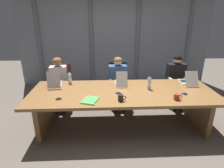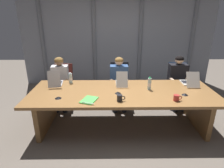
{
  "view_description": "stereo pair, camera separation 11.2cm",
  "coord_description": "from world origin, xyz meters",
  "px_view_note": "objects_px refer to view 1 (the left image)",
  "views": [
    {
      "loc": [
        -0.34,
        -3.19,
        2.08
      ],
      "look_at": [
        -0.19,
        0.12,
        0.82
      ],
      "focal_mm": 30.23,
      "sensor_mm": 36.0,
      "label": 1
    },
    {
      "loc": [
        -0.23,
        -3.19,
        2.08
      ],
      "look_at": [
        -0.19,
        0.12,
        0.82
      ],
      "focal_mm": 30.23,
      "sensor_mm": 36.0,
      "label": 2
    }
  ],
  "objects_px": {
    "laptop_left_mid": "(121,82)",
    "person_left_mid": "(118,79)",
    "office_chair_left_end": "(61,90)",
    "coffee_mug_far": "(121,98)",
    "water_bottle_primary": "(149,84)",
    "person_left_end": "(59,80)",
    "laptop_center": "(188,81)",
    "water_bottle_secondary": "(70,79)",
    "person_center": "(177,78)",
    "conference_mic_middle": "(118,92)",
    "conference_mic_left_side": "(59,98)",
    "conference_mic_right_side": "(185,93)",
    "office_chair_left_mid": "(118,89)",
    "coffee_mug_near": "(177,97)",
    "laptop_left_end": "(55,83)",
    "spiral_notepad": "(90,100)",
    "office_chair_center": "(174,88)"
  },
  "relations": [
    {
      "from": "office_chair_center",
      "to": "coffee_mug_near",
      "type": "distance_m",
      "value": 1.54
    },
    {
      "from": "office_chair_center",
      "to": "spiral_notepad",
      "type": "distance_m",
      "value": 2.41
    },
    {
      "from": "laptop_center",
      "to": "coffee_mug_far",
      "type": "height_order",
      "value": "laptop_center"
    },
    {
      "from": "office_chair_left_mid",
      "to": "water_bottle_primary",
      "type": "xyz_separation_m",
      "value": [
        0.51,
        -0.91,
        0.47
      ]
    },
    {
      "from": "laptop_left_end",
      "to": "office_chair_left_mid",
      "type": "relative_size",
      "value": 0.46
    },
    {
      "from": "office_chair_center",
      "to": "person_center",
      "type": "xyz_separation_m",
      "value": [
        -0.04,
        -0.16,
        0.31
      ]
    },
    {
      "from": "water_bottle_primary",
      "to": "conference_mic_left_side",
      "type": "relative_size",
      "value": 2.22
    },
    {
      "from": "laptop_center",
      "to": "spiral_notepad",
      "type": "height_order",
      "value": "laptop_center"
    },
    {
      "from": "laptop_center",
      "to": "coffee_mug_far",
      "type": "bearing_deg",
      "value": 118.83
    },
    {
      "from": "water_bottle_secondary",
      "to": "conference_mic_right_side",
      "type": "distance_m",
      "value": 2.22
    },
    {
      "from": "person_left_end",
      "to": "water_bottle_primary",
      "type": "xyz_separation_m",
      "value": [
        1.86,
        -0.75,
        0.17
      ]
    },
    {
      "from": "coffee_mug_far",
      "to": "conference_mic_left_side",
      "type": "distance_m",
      "value": 1.04
    },
    {
      "from": "person_left_mid",
      "to": "water_bottle_secondary",
      "type": "bearing_deg",
      "value": -71.46
    },
    {
      "from": "laptop_left_end",
      "to": "spiral_notepad",
      "type": "height_order",
      "value": "laptop_left_end"
    },
    {
      "from": "conference_mic_right_side",
      "to": "water_bottle_primary",
      "type": "bearing_deg",
      "value": 155.52
    },
    {
      "from": "office_chair_left_end",
      "to": "coffee_mug_far",
      "type": "xyz_separation_m",
      "value": [
        1.29,
        -1.4,
        0.42
      ]
    },
    {
      "from": "office_chair_left_mid",
      "to": "conference_mic_right_side",
      "type": "xyz_separation_m",
      "value": [
        1.08,
        -1.18,
        0.37
      ]
    },
    {
      "from": "laptop_left_end",
      "to": "conference_mic_left_side",
      "type": "height_order",
      "value": "laptop_left_end"
    },
    {
      "from": "person_center",
      "to": "conference_mic_middle",
      "type": "xyz_separation_m",
      "value": [
        -1.42,
        -0.93,
        0.07
      ]
    },
    {
      "from": "office_chair_center",
      "to": "person_left_end",
      "type": "height_order",
      "value": "person_left_end"
    },
    {
      "from": "coffee_mug_near",
      "to": "spiral_notepad",
      "type": "relative_size",
      "value": 0.39
    },
    {
      "from": "office_chair_center",
      "to": "water_bottle_secondary",
      "type": "distance_m",
      "value": 2.51
    },
    {
      "from": "coffee_mug_near",
      "to": "conference_mic_left_side",
      "type": "bearing_deg",
      "value": 176.83
    },
    {
      "from": "coffee_mug_far",
      "to": "conference_mic_right_side",
      "type": "distance_m",
      "value": 1.18
    },
    {
      "from": "coffee_mug_far",
      "to": "laptop_left_mid",
      "type": "bearing_deg",
      "value": 84.99
    },
    {
      "from": "laptop_center",
      "to": "spiral_notepad",
      "type": "bearing_deg",
      "value": 111.77
    },
    {
      "from": "laptop_left_mid",
      "to": "conference_mic_right_side",
      "type": "distance_m",
      "value": 1.21
    },
    {
      "from": "conference_mic_left_side",
      "to": "conference_mic_right_side",
      "type": "xyz_separation_m",
      "value": [
        2.19,
        0.11,
        0.0
      ]
    },
    {
      "from": "office_chair_left_end",
      "to": "person_left_mid",
      "type": "height_order",
      "value": "person_left_mid"
    },
    {
      "from": "laptop_left_mid",
      "to": "water_bottle_primary",
      "type": "bearing_deg",
      "value": -117.92
    },
    {
      "from": "person_left_mid",
      "to": "coffee_mug_far",
      "type": "distance_m",
      "value": 1.25
    },
    {
      "from": "spiral_notepad",
      "to": "conference_mic_right_side",
      "type": "bearing_deg",
      "value": 27.07
    },
    {
      "from": "water_bottle_secondary",
      "to": "office_chair_left_end",
      "type": "bearing_deg",
      "value": 121.38
    },
    {
      "from": "person_left_end",
      "to": "coffee_mug_near",
      "type": "xyz_separation_m",
      "value": [
        2.22,
        -1.23,
        0.11
      ]
    },
    {
      "from": "person_left_end",
      "to": "coffee_mug_far",
      "type": "distance_m",
      "value": 1.79
    },
    {
      "from": "laptop_center",
      "to": "water_bottle_secondary",
      "type": "distance_m",
      "value": 2.4
    },
    {
      "from": "office_chair_left_mid",
      "to": "coffee_mug_near",
      "type": "bearing_deg",
      "value": 30.86
    },
    {
      "from": "person_center",
      "to": "coffee_mug_far",
      "type": "xyz_separation_m",
      "value": [
        -1.4,
        -1.24,
        0.1
      ]
    },
    {
      "from": "water_bottle_secondary",
      "to": "coffee_mug_near",
      "type": "relative_size",
      "value": 1.57
    },
    {
      "from": "laptop_left_mid",
      "to": "office_chair_left_mid",
      "type": "bearing_deg",
      "value": -0.31
    },
    {
      "from": "coffee_mug_near",
      "to": "spiral_notepad",
      "type": "distance_m",
      "value": 1.43
    },
    {
      "from": "laptop_center",
      "to": "conference_mic_left_side",
      "type": "bearing_deg",
      "value": 105.73
    },
    {
      "from": "person_left_end",
      "to": "conference_mic_left_side",
      "type": "xyz_separation_m",
      "value": [
        0.25,
        -1.12,
        0.08
      ]
    },
    {
      "from": "laptop_left_mid",
      "to": "person_left_mid",
      "type": "distance_m",
      "value": 0.5
    },
    {
      "from": "laptop_left_mid",
      "to": "coffee_mug_far",
      "type": "bearing_deg",
      "value": 175.1
    },
    {
      "from": "office_chair_left_end",
      "to": "office_chair_center",
      "type": "distance_m",
      "value": 2.73
    },
    {
      "from": "laptop_center",
      "to": "office_chair_left_end",
      "type": "bearing_deg",
      "value": 77.87
    },
    {
      "from": "laptop_left_end",
      "to": "water_bottle_secondary",
      "type": "bearing_deg",
      "value": -72.67
    },
    {
      "from": "office_chair_left_mid",
      "to": "coffee_mug_near",
      "type": "distance_m",
      "value": 1.69
    },
    {
      "from": "water_bottle_secondary",
      "to": "person_center",
      "type": "bearing_deg",
      "value": 8.98
    }
  ]
}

